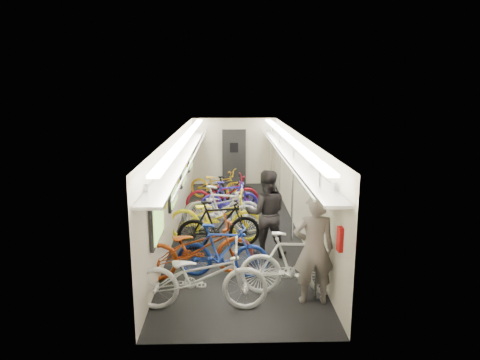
{
  "coord_description": "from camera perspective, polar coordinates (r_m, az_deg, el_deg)",
  "views": [
    {
      "loc": [
        -0.2,
        -10.35,
        3.52
      ],
      "look_at": [
        0.09,
        0.39,
        1.15
      ],
      "focal_mm": 32.0,
      "sensor_mm": 36.0,
      "label": 1
    }
  ],
  "objects": [
    {
      "name": "train_car_shell",
      "position": [
        11.22,
        -2.37,
        2.87
      ],
      "size": [
        10.0,
        10.0,
        10.0
      ],
      "color": "black",
      "rests_on": "ground"
    },
    {
      "name": "bicycle_0",
      "position": [
        6.99,
        -5.28,
        -12.67
      ],
      "size": [
        2.16,
        0.8,
        1.12
      ],
      "primitive_type": "imported",
      "rotation": [
        0.0,
        0.0,
        1.54
      ],
      "color": "silver",
      "rests_on": "ground"
    },
    {
      "name": "bicycle_1",
      "position": [
        8.05,
        -2.32,
        -9.45
      ],
      "size": [
        1.78,
        0.69,
        1.04
      ],
      "primitive_type": "imported",
      "rotation": [
        0.0,
        0.0,
        1.46
      ],
      "color": "#193296",
      "rests_on": "ground"
    },
    {
      "name": "bicycle_2",
      "position": [
        8.08,
        -5.79,
        -9.03
      ],
      "size": [
        2.29,
        1.19,
        1.14
      ],
      "primitive_type": "imported",
      "rotation": [
        0.0,
        0.0,
        1.78
      ],
      "color": "#993510",
      "rests_on": "ground"
    },
    {
      "name": "bicycle_3",
      "position": [
        9.4,
        -2.8,
        -5.98
      ],
      "size": [
        1.9,
        0.8,
        1.11
      ],
      "primitive_type": "imported",
      "rotation": [
        0.0,
        0.0,
        1.73
      ],
      "color": "black",
      "rests_on": "ground"
    },
    {
      "name": "bicycle_4",
      "position": [
        9.89,
        -3.29,
        -4.88
      ],
      "size": [
        2.26,
        0.97,
        1.16
      ],
      "primitive_type": "imported",
      "rotation": [
        0.0,
        0.0,
        1.48
      ],
      "color": "yellow",
      "rests_on": "ground"
    },
    {
      "name": "bicycle_5",
      "position": [
        10.42,
        -2.24,
        -3.96
      ],
      "size": [
        2.0,
        1.09,
        1.16
      ],
      "primitive_type": "imported",
      "rotation": [
        0.0,
        0.0,
        1.27
      ],
      "color": "silver",
      "rests_on": "ground"
    },
    {
      "name": "bicycle_6",
      "position": [
        10.87,
        -2.44,
        -3.62
      ],
      "size": [
        1.99,
        0.75,
        1.03
      ],
      "primitive_type": "imported",
      "rotation": [
        0.0,
        0.0,
        1.6
      ],
      "color": "#A1A0A4",
      "rests_on": "ground"
    },
    {
      "name": "bicycle_7",
      "position": [
        11.76,
        -1.42,
        -2.47
      ],
      "size": [
        1.7,
        0.76,
        0.99
      ],
      "primitive_type": "imported",
      "rotation": [
        0.0,
        0.0,
        1.76
      ],
      "color": "#231A9C",
      "rests_on": "ground"
    },
    {
      "name": "bicycle_8",
      "position": [
        12.0,
        -2.31,
        -1.91
      ],
      "size": [
        2.19,
        1.12,
        1.1
      ],
      "primitive_type": "imported",
      "rotation": [
        0.0,
        0.0,
        1.77
      ],
      "color": "maroon",
      "rests_on": "ground"
    },
    {
      "name": "bicycle_9",
      "position": [
        12.42,
        -1.36,
        -1.63
      ],
      "size": [
        1.74,
        1.02,
        1.01
      ],
      "primitive_type": "imported",
      "rotation": [
        0.0,
        0.0,
        1.92
      ],
      "color": "black",
      "rests_on": "ground"
    },
    {
      "name": "bicycle_10",
      "position": [
        13.52,
        -3.02,
        -0.53
      ],
      "size": [
        1.97,
        1.29,
        0.98
      ],
      "primitive_type": "imported",
      "rotation": [
        0.0,
        0.0,
        1.19
      ],
      "color": "#CA9013",
      "rests_on": "ground"
    },
    {
      "name": "bicycle_11",
      "position": [
        7.46,
        7.32,
        -11.0
      ],
      "size": [
        1.92,
        0.65,
        1.13
      ],
      "primitive_type": "imported",
      "rotation": [
        0.0,
        0.0,
        1.51
      ],
      "color": "white",
      "rests_on": "ground"
    },
    {
      "name": "passenger_near",
      "position": [
        7.14,
        9.81,
        -9.07
      ],
      "size": [
        0.68,
        0.45,
        1.85
      ],
      "primitive_type": "imported",
      "rotation": [
        0.0,
        0.0,
        3.15
      ],
      "color": "slate",
      "rests_on": "ground"
    },
    {
      "name": "passenger_mid",
      "position": [
        8.96,
        3.49,
        -4.45
      ],
      "size": [
        0.9,
        0.71,
        1.84
      ],
      "primitive_type": "imported",
      "rotation": [
        0.0,
        0.0,
        3.13
      ],
      "color": "black",
      "rests_on": "ground"
    },
    {
      "name": "backpack",
      "position": [
        6.65,
        14.0,
        -7.64
      ],
      "size": [
        0.27,
        0.16,
        0.38
      ],
      "primitive_type": "cube",
      "rotation": [
        0.0,
        0.0,
        0.07
      ],
      "color": "#B21111",
      "rests_on": "passenger_near"
    }
  ]
}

